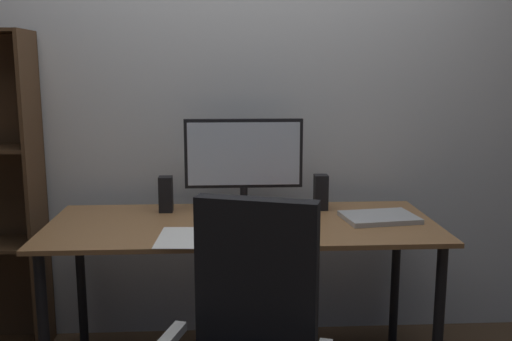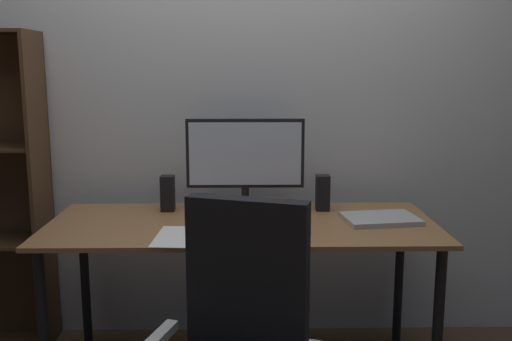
{
  "view_description": "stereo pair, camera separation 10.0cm",
  "coord_description": "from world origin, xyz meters",
  "px_view_note": "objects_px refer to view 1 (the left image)",
  "views": [
    {
      "loc": [
        -0.08,
        -2.46,
        1.42
      ],
      "look_at": [
        0.06,
        0.04,
        0.97
      ],
      "focal_mm": 40.2,
      "sensor_mm": 36.0,
      "label": 1
    },
    {
      "loc": [
        0.02,
        -2.46,
        1.42
      ],
      "look_at": [
        0.06,
        0.04,
        0.97
      ],
      "focal_mm": 40.2,
      "sensor_mm": 36.0,
      "label": 2
    }
  ],
  "objects_px": {
    "mouse": "(303,228)",
    "speaker_left": "(166,194)",
    "desk": "(242,239)",
    "laptop": "(379,217)",
    "monitor": "(244,158)",
    "keyboard": "(246,231)",
    "speaker_right": "(321,192)",
    "coffee_mug": "(274,209)"
  },
  "relations": [
    {
      "from": "mouse",
      "to": "speaker_left",
      "type": "height_order",
      "value": "speaker_left"
    },
    {
      "from": "desk",
      "to": "coffee_mug",
      "type": "relative_size",
      "value": 17.49
    },
    {
      "from": "mouse",
      "to": "monitor",
      "type": "bearing_deg",
      "value": 133.15
    },
    {
      "from": "monitor",
      "to": "coffee_mug",
      "type": "bearing_deg",
      "value": -52.55
    },
    {
      "from": "coffee_mug",
      "to": "laptop",
      "type": "height_order",
      "value": "coffee_mug"
    },
    {
      "from": "monitor",
      "to": "laptop",
      "type": "distance_m",
      "value": 0.68
    },
    {
      "from": "keyboard",
      "to": "speaker_left",
      "type": "relative_size",
      "value": 1.71
    },
    {
      "from": "desk",
      "to": "mouse",
      "type": "bearing_deg",
      "value": -33.51
    },
    {
      "from": "monitor",
      "to": "speaker_right",
      "type": "xyz_separation_m",
      "value": [
        0.37,
        -0.01,
        -0.17
      ]
    },
    {
      "from": "monitor",
      "to": "coffee_mug",
      "type": "distance_m",
      "value": 0.3
    },
    {
      "from": "laptop",
      "to": "desk",
      "type": "bearing_deg",
      "value": 172.81
    },
    {
      "from": "monitor",
      "to": "speaker_left",
      "type": "distance_m",
      "value": 0.41
    },
    {
      "from": "coffee_mug",
      "to": "speaker_left",
      "type": "xyz_separation_m",
      "value": [
        -0.5,
        0.16,
        0.04
      ]
    },
    {
      "from": "monitor",
      "to": "mouse",
      "type": "relative_size",
      "value": 5.82
    },
    {
      "from": "desk",
      "to": "speaker_right",
      "type": "distance_m",
      "value": 0.47
    },
    {
      "from": "keyboard",
      "to": "speaker_right",
      "type": "height_order",
      "value": "speaker_right"
    },
    {
      "from": "keyboard",
      "to": "speaker_right",
      "type": "distance_m",
      "value": 0.53
    },
    {
      "from": "monitor",
      "to": "keyboard",
      "type": "bearing_deg",
      "value": -90.42
    },
    {
      "from": "speaker_left",
      "to": "speaker_right",
      "type": "xyz_separation_m",
      "value": [
        0.74,
        0.0,
        0.0
      ]
    },
    {
      "from": "mouse",
      "to": "speaker_left",
      "type": "xyz_separation_m",
      "value": [
        -0.61,
        0.38,
        0.07
      ]
    },
    {
      "from": "coffee_mug",
      "to": "speaker_left",
      "type": "bearing_deg",
      "value": 162.19
    },
    {
      "from": "mouse",
      "to": "speaker_left",
      "type": "relative_size",
      "value": 0.56
    },
    {
      "from": "monitor",
      "to": "mouse",
      "type": "xyz_separation_m",
      "value": [
        0.23,
        -0.38,
        -0.24
      ]
    },
    {
      "from": "desk",
      "to": "laptop",
      "type": "relative_size",
      "value": 5.36
    },
    {
      "from": "keyboard",
      "to": "speaker_right",
      "type": "xyz_separation_m",
      "value": [
        0.37,
        0.37,
        0.08
      ]
    },
    {
      "from": "coffee_mug",
      "to": "mouse",
      "type": "bearing_deg",
      "value": -63.86
    },
    {
      "from": "coffee_mug",
      "to": "laptop",
      "type": "relative_size",
      "value": 0.31
    },
    {
      "from": "speaker_right",
      "to": "monitor",
      "type": "bearing_deg",
      "value": 178.78
    },
    {
      "from": "keyboard",
      "to": "mouse",
      "type": "relative_size",
      "value": 3.02
    },
    {
      "from": "desk",
      "to": "laptop",
      "type": "xyz_separation_m",
      "value": [
        0.62,
        0.01,
        0.09
      ]
    },
    {
      "from": "monitor",
      "to": "speaker_left",
      "type": "xyz_separation_m",
      "value": [
        -0.37,
        -0.01,
        -0.17
      ]
    },
    {
      "from": "speaker_left",
      "to": "monitor",
      "type": "bearing_deg",
      "value": 1.22
    },
    {
      "from": "mouse",
      "to": "laptop",
      "type": "relative_size",
      "value": 0.3
    },
    {
      "from": "monitor",
      "to": "coffee_mug",
      "type": "height_order",
      "value": "monitor"
    },
    {
      "from": "desk",
      "to": "monitor",
      "type": "distance_m",
      "value": 0.4
    },
    {
      "from": "mouse",
      "to": "speaker_right",
      "type": "distance_m",
      "value": 0.41
    },
    {
      "from": "mouse",
      "to": "coffee_mug",
      "type": "xyz_separation_m",
      "value": [
        -0.11,
        0.22,
        0.03
      ]
    },
    {
      "from": "laptop",
      "to": "speaker_left",
      "type": "relative_size",
      "value": 1.88
    },
    {
      "from": "monitor",
      "to": "laptop",
      "type": "height_order",
      "value": "monitor"
    },
    {
      "from": "coffee_mug",
      "to": "speaker_left",
      "type": "relative_size",
      "value": 0.58
    },
    {
      "from": "desk",
      "to": "speaker_right",
      "type": "relative_size",
      "value": 10.09
    },
    {
      "from": "keyboard",
      "to": "desk",
      "type": "bearing_deg",
      "value": 93.0
    }
  ]
}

